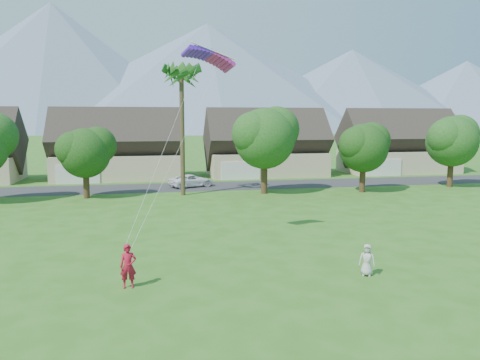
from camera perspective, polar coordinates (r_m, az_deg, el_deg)
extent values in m
plane|color=#2D6019|center=(18.96, 6.06, -15.40)|extent=(500.00, 500.00, 0.00)
cube|color=#2D2D30|center=(51.47, -5.17, -0.80)|extent=(90.00, 7.00, 0.01)
imported|color=#AA132B|center=(21.30, -13.48, -10.18)|extent=(0.72, 0.48, 1.95)
imported|color=#BBBCB8|center=(23.13, 15.23, -9.38)|extent=(0.88, 0.78, 1.52)
imported|color=white|center=(51.32, -5.95, -0.08)|extent=(5.35, 3.91, 1.35)
cone|color=slate|center=(282.47, -21.77, 12.52)|extent=(190.00, 190.00, 70.00)
cone|color=slate|center=(279.91, -3.95, 12.25)|extent=(240.00, 240.00, 62.00)
cone|color=slate|center=(304.22, 13.43, 10.55)|extent=(200.00, 200.00, 50.00)
cone|color=slate|center=(344.83, 25.76, 9.21)|extent=(180.00, 180.00, 45.00)
cube|color=beige|center=(60.08, -14.67, 1.60)|extent=(15.00, 8.00, 3.00)
cube|color=#382D28|center=(59.85, -14.77, 4.73)|extent=(15.75, 8.15, 8.15)
cube|color=silver|center=(56.53, -19.15, 0.67)|extent=(4.80, 0.12, 2.20)
cube|color=beige|center=(61.87, 3.19, 1.99)|extent=(15.00, 8.00, 3.00)
cube|color=#382D28|center=(61.65, 3.21, 5.03)|extent=(15.75, 8.15, 8.15)
cube|color=silver|center=(57.05, 0.10, 1.14)|extent=(4.80, 0.12, 2.20)
cube|color=beige|center=(69.05, 18.66, 2.18)|extent=(15.00, 8.00, 3.00)
cube|color=#382D28|center=(68.85, 18.78, 4.90)|extent=(15.75, 8.15, 8.15)
cube|color=silver|center=(63.52, 17.17, 1.45)|extent=(4.80, 0.12, 2.20)
cylinder|color=#47301C|center=(45.97, -18.21, -0.77)|extent=(0.56, 0.56, 2.18)
sphere|color=#214916|center=(45.65, -18.37, 3.12)|extent=(4.62, 4.62, 4.62)
cylinder|color=#47301C|center=(46.45, 2.97, 0.07)|extent=(0.62, 0.62, 2.82)
sphere|color=#214916|center=(46.11, 3.01, 5.07)|extent=(5.98, 5.98, 5.98)
cylinder|color=#47301C|center=(48.96, 14.69, -0.09)|extent=(0.58, 0.58, 2.30)
sphere|color=#214916|center=(48.66, 14.82, 3.78)|extent=(4.90, 4.90, 4.90)
cylinder|color=#47301C|center=(55.84, 24.23, 0.53)|extent=(0.60, 0.60, 2.56)
sphere|color=#214916|center=(55.56, 24.44, 4.30)|extent=(5.44, 5.44, 5.44)
cylinder|color=#4C3D26|center=(45.31, -7.05, 5.67)|extent=(0.44, 0.44, 12.00)
sphere|color=#286021|center=(45.56, -7.18, 13.61)|extent=(3.00, 3.00, 3.00)
cube|color=#5B1CD6|center=(27.20, -5.38, 14.91)|extent=(1.71, 1.41, 0.50)
cube|color=#BA228B|center=(27.39, -2.22, 14.88)|extent=(1.71, 1.41, 0.50)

